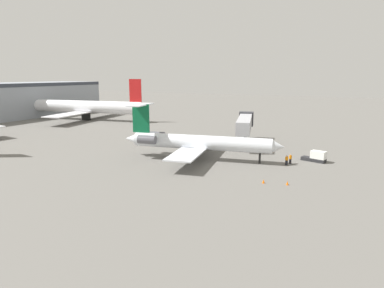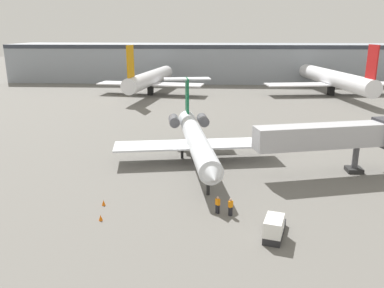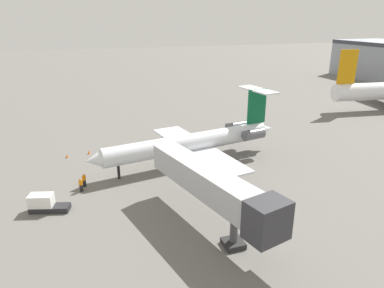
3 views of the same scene
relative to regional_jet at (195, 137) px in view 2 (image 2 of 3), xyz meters
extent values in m
cube|color=#66635E|center=(-1.36, -1.51, -3.22)|extent=(400.00, 400.00, 0.10)
cylinder|color=silver|center=(0.17, -1.01, -0.09)|extent=(6.55, 24.41, 2.49)
cone|color=silver|center=(2.35, -13.80, -0.09)|extent=(2.70, 2.57, 2.37)
cone|color=silver|center=(-2.03, 11.87, -0.09)|extent=(2.52, 2.92, 2.12)
cube|color=silver|center=(5.45, 0.90, -1.04)|extent=(10.16, 5.94, 0.24)
cube|color=silver|center=(-5.44, -0.96, -1.04)|extent=(10.16, 5.94, 0.24)
cylinder|color=#595960|center=(0.75, 8.38, 0.31)|extent=(2.02, 3.41, 1.50)
cylinder|color=#595960|center=(-3.48, 7.66, 0.31)|extent=(2.02, 3.41, 1.50)
cube|color=#0C5933|center=(-1.71, 9.99, 3.71)|extent=(0.77, 3.19, 5.11)
cube|color=silver|center=(-1.71, 9.99, 6.16)|extent=(7.11, 3.51, 0.20)
cylinder|color=black|center=(1.88, -11.04, -2.25)|extent=(0.36, 0.36, 1.83)
cylinder|color=black|center=(1.41, 1.23, -2.25)|extent=(0.36, 0.36, 1.83)
cylinder|color=black|center=(-1.74, 0.69, -2.25)|extent=(0.36, 0.36, 1.83)
cube|color=#ADADB2|center=(15.12, -4.28, 1.48)|extent=(16.84, 6.65, 2.60)
cylinder|color=#4C4C51|center=(19.17, -3.25, -1.49)|extent=(0.70, 0.70, 3.35)
cube|color=#262626|center=(19.17, -3.25, -2.92)|extent=(1.80, 1.80, 0.50)
cube|color=black|center=(4.00, -15.68, -2.74)|extent=(0.40, 0.39, 0.85)
cube|color=orange|center=(4.00, -15.68, -2.02)|extent=(0.48, 0.45, 0.60)
sphere|color=tan|center=(4.00, -15.68, -1.60)|extent=(0.24, 0.24, 0.24)
cube|color=black|center=(2.83, -15.27, -2.74)|extent=(0.40, 0.40, 0.85)
cube|color=orange|center=(2.83, -15.27, -2.02)|extent=(0.47, 0.47, 0.60)
sphere|color=tan|center=(2.83, -15.27, -1.60)|extent=(0.24, 0.24, 0.24)
cube|color=#262628|center=(7.52, -18.97, -2.87)|extent=(2.45, 4.23, 0.60)
cube|color=white|center=(7.30, -19.73, -1.92)|extent=(2.01, 2.69, 1.30)
cone|color=orange|center=(-7.54, -17.29, -2.89)|extent=(0.36, 0.36, 0.55)
cone|color=orange|center=(-8.14, -14.19, -2.89)|extent=(0.36, 0.36, 0.55)
cube|color=#8C939E|center=(-1.36, 83.57, 2.80)|extent=(124.20, 20.06, 11.93)
cube|color=#333842|center=(-1.36, 73.74, 8.16)|extent=(124.20, 0.60, 1.20)
cylinder|color=white|center=(-14.26, 52.89, 1.09)|extent=(8.16, 32.78, 3.70)
cube|color=orange|center=(-16.23, 38.74, 6.44)|extent=(0.85, 4.00, 7.00)
cube|color=white|center=(-14.26, 52.89, -0.37)|extent=(27.94, 9.72, 0.30)
cube|color=black|center=(-14.26, 52.89, -1.97)|extent=(1.20, 2.80, 2.40)
cylinder|color=white|center=(32.61, 55.15, 1.22)|extent=(9.70, 40.88, 3.98)
cube|color=red|center=(35.21, 36.97, 6.71)|extent=(0.86, 4.00, 7.00)
cube|color=white|center=(32.61, 55.15, -0.37)|extent=(34.72, 10.78, 0.30)
cube|color=black|center=(32.61, 55.15, -1.97)|extent=(1.20, 2.80, 2.40)
camera|label=1|loc=(-52.25, -24.53, 11.33)|focal=31.59mm
camera|label=2|loc=(2.36, -48.33, 13.13)|focal=36.70mm
camera|label=3|loc=(42.89, -15.13, 16.01)|focal=32.74mm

